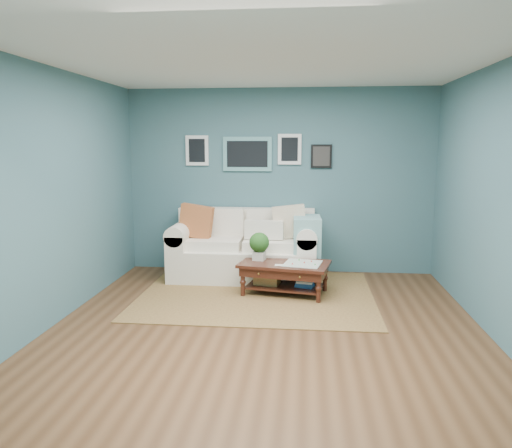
# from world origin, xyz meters

# --- Properties ---
(room_shell) EXTENTS (5.00, 5.02, 2.70)m
(room_shell) POSITION_xyz_m (-0.01, 0.06, 1.36)
(room_shell) COLOR brown
(room_shell) RESTS_ON ground
(area_rug) EXTENTS (2.92, 2.34, 0.01)m
(area_rug) POSITION_xyz_m (-0.21, 1.23, 0.01)
(area_rug) COLOR brown
(area_rug) RESTS_ON ground
(loveseat) EXTENTS (2.10, 0.95, 1.08)m
(loveseat) POSITION_xyz_m (-0.38, 2.03, 0.44)
(loveseat) COLOR white
(loveseat) RESTS_ON ground
(coffee_table) EXTENTS (1.21, 0.84, 0.77)m
(coffee_table) POSITION_xyz_m (0.08, 1.31, 0.34)
(coffee_table) COLOR #32150C
(coffee_table) RESTS_ON ground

